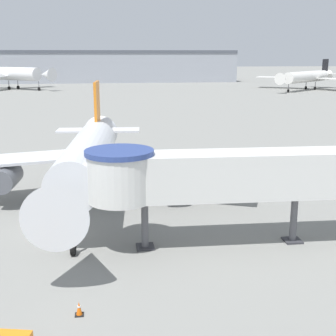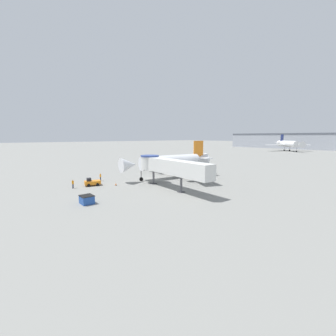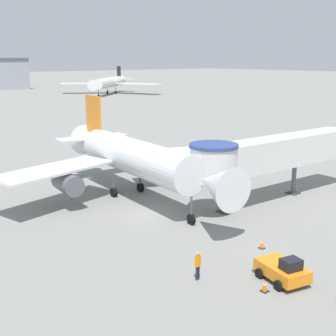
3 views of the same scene
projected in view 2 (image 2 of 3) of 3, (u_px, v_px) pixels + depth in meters
ground_plane at (154, 178)px, 56.20m from camera, size 800.00×800.00×0.00m
main_airplane at (173, 162)px, 57.17m from camera, size 26.76×25.48×9.24m
jet_bridge at (168, 166)px, 44.95m from camera, size 20.26×4.10×6.23m
pushback_tug_orange at (92, 182)px, 47.78m from camera, size 2.70×3.57×1.70m
service_container_blue at (87, 200)px, 34.94m from camera, size 2.21×1.93×1.33m
traffic_cone_apron_front at (88, 183)px, 49.18m from camera, size 0.42×0.42×0.70m
traffic_cone_near_nose at (116, 184)px, 48.06m from camera, size 0.41×0.41×0.67m
ground_crew_marshaller at (73, 183)px, 45.19m from camera, size 0.26×0.38×1.80m
ground_crew_wing_walker at (100, 176)px, 52.81m from camera, size 0.37×0.24×1.83m
background_jet_navy_tail at (289, 144)px, 156.98m from camera, size 25.93×26.28×11.88m
terminal_building at (324, 141)px, 176.41m from camera, size 152.09×24.25×13.05m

